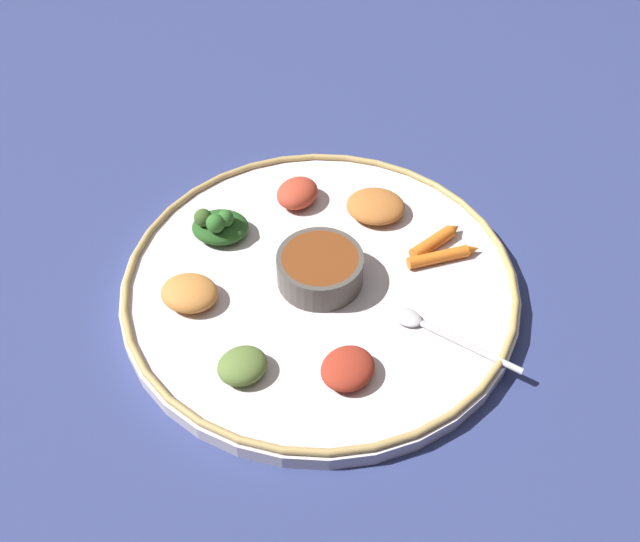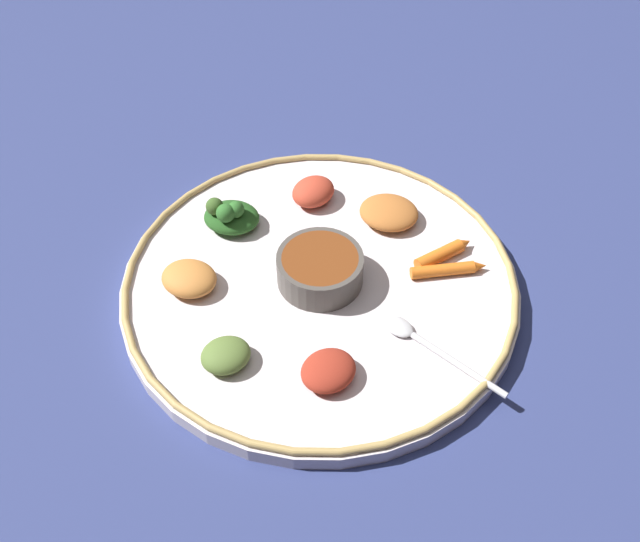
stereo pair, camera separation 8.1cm
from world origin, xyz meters
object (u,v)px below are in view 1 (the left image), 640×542
object	(u,v)px
center_bowl	(320,268)
greens_pile	(220,224)
spoon	(433,332)
carrot_outer	(436,241)
carrot_near_spoon	(443,256)

from	to	relation	value
center_bowl	greens_pile	size ratio (longest dim) A/B	1.12
spoon	carrot_outer	world-z (taller)	carrot_outer
spoon	carrot_near_spoon	bearing A→B (deg)	-160.35
spoon	greens_pile	xyz separation A→B (m)	(-0.00, -0.28, 0.01)
carrot_near_spoon	center_bowl	bearing A→B (deg)	-46.09
center_bowl	greens_pile	bearing A→B (deg)	-90.06
spoon	greens_pile	distance (m)	0.28
carrot_near_spoon	carrot_outer	size ratio (longest dim) A/B	0.96
spoon	greens_pile	world-z (taller)	greens_pile
center_bowl	greens_pile	distance (m)	0.14
center_bowl	greens_pile	xyz separation A→B (m)	(-0.00, -0.14, -0.00)
center_bowl	spoon	world-z (taller)	center_bowl
center_bowl	carrot_outer	world-z (taller)	center_bowl
spoon	carrot_outer	xyz separation A→B (m)	(-0.12, -0.05, 0.00)
spoon	greens_pile	size ratio (longest dim) A/B	1.73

